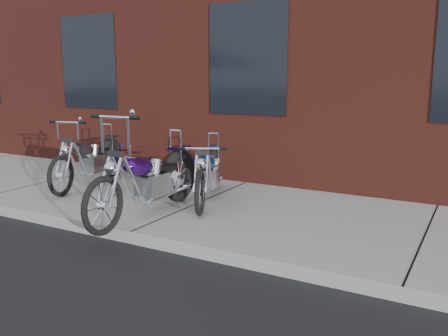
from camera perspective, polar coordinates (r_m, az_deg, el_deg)
The scene contains 5 objects.
ground at distance 5.70m, azimuth -11.13°, elevation -8.96°, with size 120.00×120.00×0.00m, color black.
sidewalk at distance 6.83m, azimuth -2.99°, elevation -4.75°, with size 22.00×3.00×0.15m, color #A49F91.
chopper_purple at distance 6.17m, azimuth -9.05°, elevation -1.73°, with size 0.58×2.38×1.34m.
chopper_blue at distance 6.86m, azimuth -1.89°, elevation -0.79°, with size 0.91×1.96×0.91m.
chopper_third at distance 8.14m, azimuth -15.81°, elevation 0.79°, with size 0.71×2.15×1.11m.
Camera 1 is at (3.51, -4.05, 1.92)m, focal length 38.00 mm.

